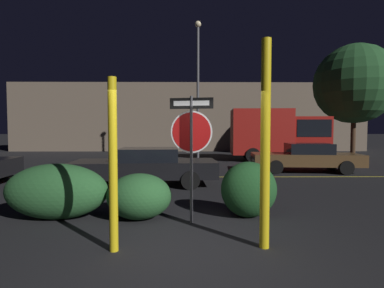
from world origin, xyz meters
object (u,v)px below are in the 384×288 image
(delivery_truck, at_px, (280,133))
(hedge_bush_3, at_px, (249,189))
(passing_car_2, at_px, (146,166))
(yellow_pole_left, at_px, (113,165))
(yellow_pole_right, at_px, (265,145))
(tree_0, at_px, (354,84))
(passing_car_3, at_px, (306,157))
(street_lamp, at_px, (198,81))
(hedge_bush_1, at_px, (57,191))
(hedge_bush_2, at_px, (139,196))
(stop_sign, at_px, (191,134))

(delivery_truck, bearing_deg, hedge_bush_3, -16.14)
(passing_car_2, bearing_deg, yellow_pole_left, 179.87)
(yellow_pole_right, distance_m, tree_0, 18.95)
(tree_0, bearing_deg, passing_car_3, -130.54)
(yellow_pole_left, distance_m, yellow_pole_right, 2.41)
(street_lamp, relative_size, tree_0, 1.08)
(hedge_bush_3, distance_m, tree_0, 17.75)
(street_lamp, bearing_deg, delivery_truck, 4.90)
(hedge_bush_1, bearing_deg, yellow_pole_right, -21.99)
(street_lamp, bearing_deg, yellow_pole_right, -87.14)
(street_lamp, bearing_deg, hedge_bush_1, -106.23)
(yellow_pole_left, height_order, hedge_bush_2, yellow_pole_left)
(passing_car_3, xyz_separation_m, delivery_truck, (0.30, 4.96, 1.04))
(hedge_bush_1, bearing_deg, stop_sign, -6.24)
(hedge_bush_3, xyz_separation_m, street_lamp, (-0.75, 11.48, 4.21))
(hedge_bush_2, height_order, delivery_truck, delivery_truck)
(hedge_bush_3, relative_size, passing_car_3, 0.25)
(passing_car_3, distance_m, tree_0, 10.22)
(stop_sign, relative_size, delivery_truck, 0.44)
(hedge_bush_3, bearing_deg, street_lamp, 93.72)
(passing_car_3, bearing_deg, yellow_pole_left, 149.09)
(yellow_pole_left, distance_m, street_lamp, 13.84)
(hedge_bush_2, bearing_deg, hedge_bush_3, 2.61)
(hedge_bush_2, height_order, street_lamp, street_lamp)
(yellow_pole_right, xyz_separation_m, delivery_truck, (4.38, 13.61, 0.04))
(passing_car_2, height_order, passing_car_3, passing_car_3)
(stop_sign, xyz_separation_m, hedge_bush_2, (-1.11, 0.28, -1.33))
(passing_car_2, distance_m, passing_car_3, 7.46)
(hedge_bush_3, distance_m, street_lamp, 12.25)
(yellow_pole_right, height_order, hedge_bush_2, yellow_pole_right)
(yellow_pole_left, bearing_deg, hedge_bush_1, 133.49)
(yellow_pole_left, bearing_deg, yellow_pole_right, 2.48)
(passing_car_3, relative_size, delivery_truck, 0.84)
(hedge_bush_1, bearing_deg, tree_0, 44.89)
(yellow_pole_right, relative_size, tree_0, 0.43)
(delivery_truck, bearing_deg, hedge_bush_1, -31.36)
(yellow_pole_right, distance_m, hedge_bush_1, 4.47)
(stop_sign, bearing_deg, delivery_truck, 76.55)
(hedge_bush_2, relative_size, tree_0, 0.18)
(hedge_bush_2, bearing_deg, hedge_bush_1, 178.93)
(delivery_truck, distance_m, tree_0, 6.91)
(hedge_bush_2, distance_m, street_lamp, 12.48)
(passing_car_2, bearing_deg, passing_car_3, -67.85)
(hedge_bush_1, distance_m, street_lamp, 12.76)
(stop_sign, bearing_deg, hedge_bush_2, 176.54)
(yellow_pole_left, relative_size, delivery_truck, 0.46)
(hedge_bush_3, relative_size, passing_car_2, 0.24)
(passing_car_2, relative_size, tree_0, 0.65)
(hedge_bush_2, relative_size, delivery_truck, 0.23)
(hedge_bush_3, distance_m, passing_car_2, 4.68)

